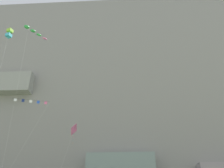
# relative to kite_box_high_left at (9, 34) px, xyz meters

# --- Properties ---
(cliff_face) EXTENTS (180.00, 33.61, 62.08)m
(cliff_face) POSITION_rel_kite_box_high_left_xyz_m (17.44, 37.23, 2.64)
(cliff_face) COLOR gray
(cliff_face) RESTS_ON ground
(kite_box_high_left) EXTENTS (2.12, 1.86, 29.24)m
(kite_box_high_left) POSITION_rel_kite_box_high_left_xyz_m (0.00, 0.00, 0.00)
(kite_box_high_left) COLOR #8CCC33
(kite_box_high_left) RESTS_ON ground
(kite_windsock_upper_right) EXTENTS (3.88, 5.28, 34.31)m
(kite_windsock_upper_right) POSITION_rel_kite_box_high_left_xyz_m (1.13, 5.06, 5.27)
(kite_windsock_upper_right) COLOR green
(kite_windsock_upper_right) RESTS_ON ground
(kite_banner_mid_right) EXTENTS (5.98, 4.44, 19.77)m
(kite_banner_mid_right) POSITION_rel_kite_box_high_left_xyz_m (2.51, 7.10, -9.84)
(kite_banner_mid_right) COLOR black
(kite_banner_mid_right) RESTS_ON ground
(kite_diamond_mid_center) EXTENTS (3.07, 5.96, 17.71)m
(kite_diamond_mid_center) POSITION_rel_kite_box_high_left_xyz_m (9.02, 13.32, -12.14)
(kite_diamond_mid_center) COLOR pink
(kite_diamond_mid_center) RESTS_ON ground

